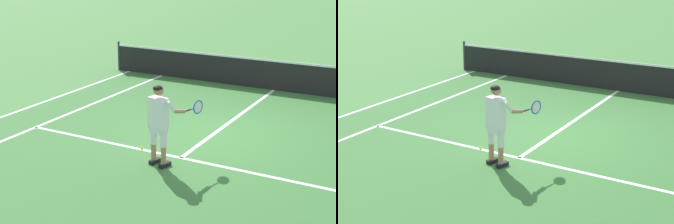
# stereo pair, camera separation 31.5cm
# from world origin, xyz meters

# --- Properties ---
(ground_plane) EXTENTS (80.00, 80.00, 0.00)m
(ground_plane) POSITION_xyz_m (0.00, 0.00, 0.00)
(ground_plane) COLOR #477F3D
(court_inner_surface) EXTENTS (10.98, 11.01, 0.00)m
(court_inner_surface) POSITION_xyz_m (0.00, -0.64, 0.00)
(court_inner_surface) COLOR #387033
(court_inner_surface) RESTS_ON ground
(line_service) EXTENTS (8.23, 0.10, 0.01)m
(line_service) POSITION_xyz_m (0.00, -1.73, 0.00)
(line_service) COLOR white
(line_service) RESTS_ON ground
(line_centre_service) EXTENTS (0.10, 6.40, 0.01)m
(line_centre_service) POSITION_xyz_m (0.00, 1.47, 0.00)
(line_centre_service) COLOR white
(line_centre_service) RESTS_ON ground
(line_singles_left) EXTENTS (0.10, 10.61, 0.01)m
(line_singles_left) POSITION_xyz_m (-4.12, -0.64, 0.00)
(line_singles_left) COLOR white
(line_singles_left) RESTS_ON ground
(line_doubles_left) EXTENTS (0.10, 10.61, 0.01)m
(line_doubles_left) POSITION_xyz_m (-5.49, -0.64, 0.00)
(line_doubles_left) COLOR white
(line_doubles_left) RESTS_ON ground
(tennis_net) EXTENTS (11.96, 0.08, 1.07)m
(tennis_net) POSITION_xyz_m (0.00, 4.67, 0.50)
(tennis_net) COLOR #333338
(tennis_net) RESTS_ON ground
(tennis_player) EXTENTS (0.84, 1.05, 1.71)m
(tennis_player) POSITION_xyz_m (-0.20, -2.29, 0.99)
(tennis_player) COLOR black
(tennis_player) RESTS_ON ground
(tennis_ball_near_feet) EXTENTS (0.07, 0.07, 0.07)m
(tennis_ball_near_feet) POSITION_xyz_m (-1.00, -1.72, 0.03)
(tennis_ball_near_feet) COLOR #CCE02D
(tennis_ball_near_feet) RESTS_ON ground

